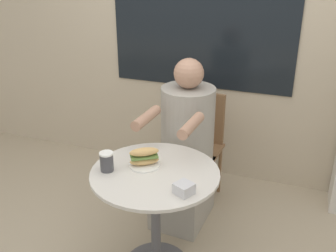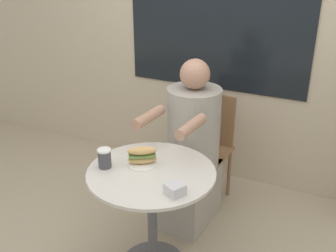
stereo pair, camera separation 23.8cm
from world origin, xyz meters
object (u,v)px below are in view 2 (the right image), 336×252
(sandwich_on_plate, at_px, (142,157))
(drink_cup, at_px, (105,158))
(diner_chair, at_px, (208,138))
(cafe_table, at_px, (152,198))
(seated_diner, at_px, (190,156))

(sandwich_on_plate, bearing_deg, drink_cup, -144.94)
(sandwich_on_plate, bearing_deg, diner_chair, 84.35)
(diner_chair, bearing_deg, sandwich_on_plate, 87.36)
(sandwich_on_plate, xyz_separation_m, drink_cup, (-0.18, -0.13, 0.01))
(diner_chair, relative_size, sandwich_on_plate, 4.72)
(cafe_table, xyz_separation_m, drink_cup, (-0.27, -0.08, 0.24))
(cafe_table, xyz_separation_m, sandwich_on_plate, (-0.09, 0.04, 0.24))
(cafe_table, relative_size, seated_diner, 0.61)
(diner_chair, distance_m, sandwich_on_plate, 0.92)
(sandwich_on_plate, relative_size, drink_cup, 1.59)
(cafe_table, distance_m, drink_cup, 0.37)
(cafe_table, height_order, drink_cup, drink_cup)
(seated_diner, bearing_deg, diner_chair, -88.10)
(diner_chair, bearing_deg, cafe_table, 92.88)
(cafe_table, relative_size, drink_cup, 6.52)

